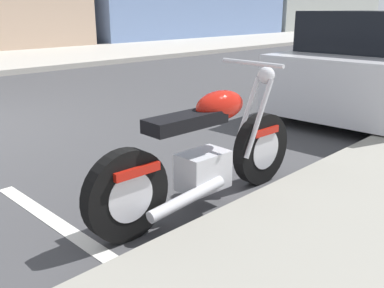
# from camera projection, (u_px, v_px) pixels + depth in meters

# --- Properties ---
(sidewalk_far_curb) EXTENTS (120.00, 5.00, 0.14)m
(sidewalk_far_curb) POSITION_uv_depth(u_px,v_px,m) (199.00, 45.00, 18.07)
(sidewalk_far_curb) COLOR #ADA89E
(sidewalk_far_curb) RESTS_ON ground
(parking_stall_stripe) EXTENTS (0.12, 2.20, 0.01)m
(parking_stall_stripe) POSITION_uv_depth(u_px,v_px,m) (69.00, 231.00, 3.08)
(parking_stall_stripe) COLOR silver
(parking_stall_stripe) RESTS_ON ground
(parked_motorcycle) EXTENTS (2.12, 0.62, 1.12)m
(parked_motorcycle) POSITION_uv_depth(u_px,v_px,m) (206.00, 155.00, 3.37)
(parked_motorcycle) COLOR black
(parked_motorcycle) RESTS_ON ground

